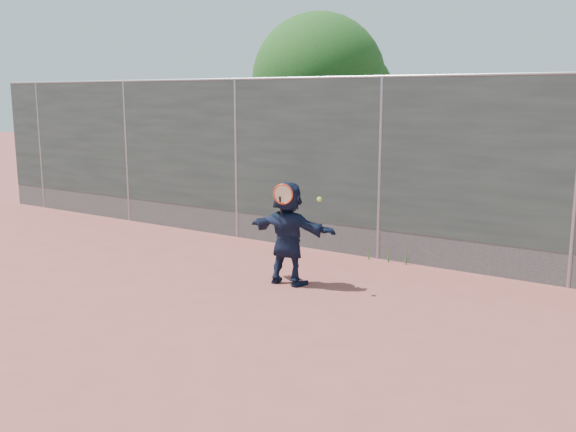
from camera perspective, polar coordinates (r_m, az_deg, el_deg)
The scene contains 6 objects.
ground at distance 8.05m, azimuth -3.11°, elevation -8.96°, with size 80.00×80.00×0.00m, color #9E4C42.
player at distance 9.23m, azimuth -0.00°, elevation -1.53°, with size 1.40×0.44×1.50m, color #131C35.
fence at distance 10.65m, azimuth 8.20°, elevation 4.52°, with size 20.00×0.06×3.03m.
swing_action at distance 8.91m, azimuth -0.13°, elevation 1.80°, with size 0.73×0.16×0.51m.
tree_left at distance 14.62m, azimuth 3.37°, elevation 11.58°, with size 3.15×3.00×4.53m.
weed_clump at distance 10.67m, azimuth 9.15°, elevation -3.39°, with size 0.68×0.07×0.30m.
Camera 1 is at (4.57, -6.05, 2.70)m, focal length 40.00 mm.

